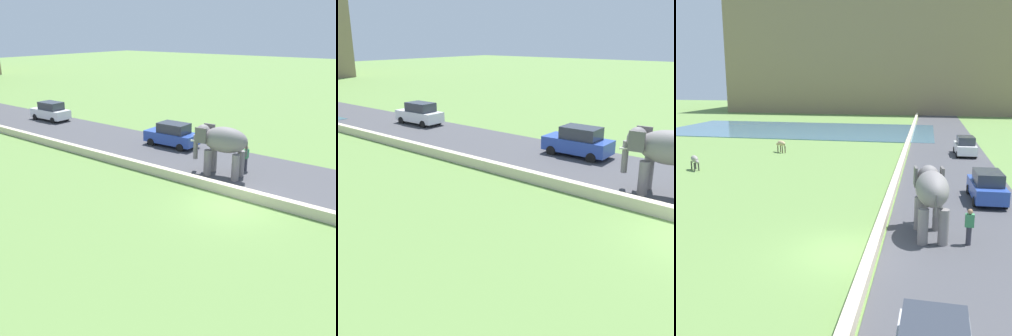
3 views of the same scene
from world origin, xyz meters
The scene contains 7 objects.
ground_plane centered at (0.00, 0.00, 0.00)m, with size 220.00×220.00×0.00m, color #608442.
road_surface centered at (5.00, 20.00, 0.03)m, with size 7.00×120.00×0.06m, color #424247.
barrier_wall centered at (1.20, 18.00, 0.27)m, with size 0.40×110.00×0.54m, color beige.
elephant centered at (3.40, 2.57, 2.04)m, with size 1.71×3.54×2.99m.
person_beside_elephant centered at (4.99, 1.72, 0.87)m, with size 0.36×0.22×1.63m.
car_white centered at (6.58, 23.03, 0.90)m, with size 1.89×4.05×1.80m.
car_blue centered at (6.58, 8.53, 0.90)m, with size 1.91×4.06×1.80m.
Camera 1 is at (-15.77, -8.20, 8.22)m, focal length 41.59 mm.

